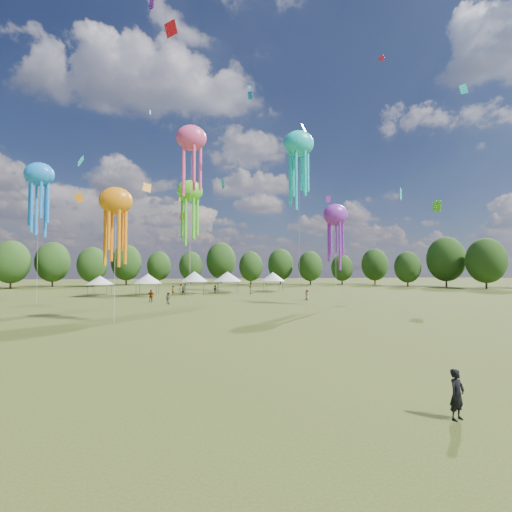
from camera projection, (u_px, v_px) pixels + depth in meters
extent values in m
plane|color=#384416|center=(238.00, 397.00, 13.22)|extent=(300.00, 300.00, 0.00)
imported|color=black|center=(457.00, 395.00, 11.30)|extent=(0.70, 0.58, 1.64)
imported|color=gray|center=(168.00, 298.00, 47.24)|extent=(0.97, 0.97, 1.59)
imported|color=gray|center=(181.00, 288.00, 70.76)|extent=(0.66, 0.91, 1.73)
imported|color=gray|center=(250.00, 290.00, 65.64)|extent=(0.88, 0.94, 1.55)
imported|color=gray|center=(215.00, 289.00, 68.24)|extent=(1.15, 0.92, 1.55)
imported|color=gray|center=(151.00, 296.00, 49.62)|extent=(1.11, 0.49, 1.88)
imported|color=gray|center=(183.00, 290.00, 63.98)|extent=(1.56, 0.57, 1.65)
imported|color=gray|center=(173.00, 291.00, 62.41)|extent=(0.45, 0.66, 1.76)
imported|color=gray|center=(307.00, 295.00, 53.65)|extent=(0.87, 0.95, 1.62)
cylinder|color=#47474C|center=(87.00, 291.00, 61.72)|extent=(0.08, 0.08, 1.86)
cylinder|color=#47474C|center=(93.00, 289.00, 64.97)|extent=(0.08, 0.08, 1.86)
cylinder|color=#47474C|center=(107.00, 290.00, 62.24)|extent=(0.08, 0.08, 1.86)
cylinder|color=#47474C|center=(111.00, 289.00, 65.49)|extent=(0.08, 0.08, 1.86)
cube|color=white|center=(100.00, 285.00, 63.64)|extent=(3.70, 3.70, 0.10)
cone|color=white|center=(100.00, 280.00, 63.67)|extent=(4.81, 4.81, 1.60)
cylinder|color=#47474C|center=(136.00, 290.00, 62.49)|extent=(0.08, 0.08, 2.05)
cylinder|color=#47474C|center=(139.00, 289.00, 66.00)|extent=(0.08, 0.08, 2.05)
cylinder|color=#47474C|center=(156.00, 290.00, 63.05)|extent=(0.08, 0.08, 2.05)
cylinder|color=#47474C|center=(159.00, 288.00, 66.56)|extent=(0.08, 0.08, 2.05)
cube|color=white|center=(148.00, 283.00, 64.56)|extent=(3.96, 3.96, 0.10)
cone|color=white|center=(148.00, 278.00, 64.60)|extent=(5.14, 5.14, 1.75)
cylinder|color=#47474C|center=(184.00, 288.00, 64.48)|extent=(0.08, 0.08, 2.29)
cylinder|color=#47474C|center=(185.00, 287.00, 68.01)|extent=(0.08, 0.08, 2.29)
cylinder|color=#47474C|center=(204.00, 288.00, 65.04)|extent=(0.08, 0.08, 2.29)
cylinder|color=#47474C|center=(204.00, 287.00, 68.57)|extent=(0.08, 0.08, 2.29)
cube|color=white|center=(194.00, 282.00, 66.57)|extent=(3.98, 3.98, 0.10)
cone|color=white|center=(194.00, 276.00, 66.60)|extent=(5.17, 5.17, 1.96)
cylinder|color=#47474C|center=(218.00, 288.00, 66.88)|extent=(0.08, 0.08, 2.25)
cylinder|color=#47474C|center=(217.00, 287.00, 70.74)|extent=(0.08, 0.08, 2.25)
cylinder|color=#47474C|center=(238.00, 288.00, 67.49)|extent=(0.08, 0.08, 2.25)
cylinder|color=#47474C|center=(236.00, 287.00, 71.35)|extent=(0.08, 0.08, 2.25)
cube|color=white|center=(228.00, 281.00, 69.16)|extent=(4.31, 4.31, 0.10)
cone|color=white|center=(228.00, 276.00, 69.19)|extent=(5.61, 5.61, 1.93)
cylinder|color=#47474C|center=(266.00, 287.00, 71.35)|extent=(0.08, 0.08, 2.15)
cylinder|color=#47474C|center=(263.00, 286.00, 74.81)|extent=(0.08, 0.08, 2.15)
cylinder|color=#47474C|center=(283.00, 287.00, 71.90)|extent=(0.08, 0.08, 2.15)
cylinder|color=#47474C|center=(279.00, 286.00, 75.36)|extent=(0.08, 0.08, 2.15)
cube|color=white|center=(273.00, 281.00, 73.40)|extent=(3.91, 3.91, 0.10)
cone|color=white|center=(273.00, 277.00, 73.43)|extent=(5.08, 5.08, 1.85)
ellipsoid|color=#59EA26|center=(190.00, 191.00, 55.43)|extent=(4.11, 2.88, 3.49)
cylinder|color=beige|center=(190.00, 245.00, 55.12)|extent=(0.03, 0.03, 17.45)
ellipsoid|color=#FE4A86|center=(191.00, 138.00, 51.20)|extent=(4.51, 3.15, 3.83)
cylinder|color=beige|center=(191.00, 219.00, 50.77)|extent=(0.03, 0.03, 24.43)
ellipsoid|color=purple|center=(335.00, 215.00, 45.60)|extent=(3.36, 2.35, 2.86)
cylinder|color=beige|center=(336.00, 260.00, 45.38)|extent=(0.03, 0.03, 12.09)
ellipsoid|color=#1B86F8|center=(39.00, 174.00, 50.33)|extent=(4.11, 2.88, 3.49)
cylinder|color=beige|center=(38.00, 238.00, 50.00)|extent=(0.03, 0.03, 18.75)
ellipsoid|color=orange|center=(116.00, 201.00, 31.96)|extent=(3.01, 2.11, 2.56)
cylinder|color=beige|center=(115.00, 261.00, 31.76)|extent=(0.03, 0.03, 11.27)
ellipsoid|color=#19D7D2|center=(299.00, 144.00, 68.80)|extent=(6.09, 4.26, 5.18)
cylinder|color=beige|center=(299.00, 218.00, 68.28)|extent=(0.03, 0.03, 30.00)
cube|color=#1B86F8|center=(250.00, 95.00, 47.94)|extent=(0.68, 0.95, 1.08)
cube|color=#19D7D2|center=(223.00, 184.00, 80.38)|extent=(0.82, 1.77, 2.34)
cube|color=#FE4A86|center=(295.00, 160.00, 72.77)|extent=(0.70, 0.71, 1.06)
cube|color=purple|center=(152.00, 3.00, 39.88)|extent=(0.71, 1.05, 1.51)
cube|color=red|center=(183.00, 216.00, 64.55)|extent=(1.14, 0.61, 1.50)
cube|color=#1B86F8|center=(150.00, 112.00, 74.25)|extent=(0.26, 0.84, 1.02)
cube|color=#19D7D2|center=(464.00, 89.00, 44.13)|extent=(1.17, 0.26, 1.38)
cube|color=red|center=(171.00, 29.00, 50.45)|extent=(2.10, 1.10, 2.73)
cube|color=orange|center=(147.00, 188.00, 74.76)|extent=(1.71, 1.52, 2.32)
cube|color=#59EA26|center=(304.00, 129.00, 70.09)|extent=(1.86, 1.51, 2.46)
cube|color=#19D7D2|center=(401.00, 194.00, 70.47)|extent=(1.31, 1.38, 2.35)
cube|color=purple|center=(328.00, 199.00, 83.00)|extent=(1.26, 0.63, 1.54)
cube|color=red|center=(382.00, 58.00, 43.59)|extent=(0.58, 0.84, 0.92)
cube|color=orange|center=(79.00, 198.00, 68.83)|extent=(1.67, 0.89, 2.05)
cube|color=yellow|center=(181.00, 199.00, 65.85)|extent=(0.63, 0.84, 1.16)
cube|color=#59EA26|center=(437.00, 206.00, 53.33)|extent=(0.74, 1.41, 1.78)
cube|color=#1B86F8|center=(249.00, 87.00, 76.19)|extent=(0.82, 0.51, 0.96)
cube|color=#19D7D2|center=(81.00, 161.00, 45.09)|extent=(0.80, 1.45, 1.46)
cylinder|color=#38281C|center=(11.00, 282.00, 83.05)|extent=(0.44, 0.44, 3.36)
ellipsoid|color=#234115|center=(11.00, 262.00, 83.22)|extent=(8.40, 8.40, 10.51)
cylinder|color=#38281C|center=(52.00, 280.00, 91.28)|extent=(0.44, 0.44, 3.41)
ellipsoid|color=#234115|center=(53.00, 262.00, 91.46)|extent=(8.53, 8.53, 10.66)
cylinder|color=#38281C|center=(92.00, 281.00, 92.39)|extent=(0.44, 0.44, 3.07)
ellipsoid|color=#234115|center=(92.00, 265.00, 92.55)|extent=(7.66, 7.66, 9.58)
cylinder|color=#38281C|center=(126.00, 279.00, 101.72)|extent=(0.44, 0.44, 3.43)
ellipsoid|color=#234115|center=(126.00, 262.00, 101.89)|extent=(8.58, 8.58, 10.73)
cylinder|color=#38281C|center=(159.00, 279.00, 108.63)|extent=(0.44, 0.44, 2.95)
ellipsoid|color=#234115|center=(159.00, 266.00, 108.78)|extent=(7.37, 7.37, 9.21)
cylinder|color=#38281C|center=(191.00, 279.00, 106.36)|extent=(0.44, 0.44, 2.89)
ellipsoid|color=#234115|center=(191.00, 266.00, 106.51)|extent=(7.23, 7.23, 9.04)
cylinder|color=#38281C|center=(221.00, 277.00, 112.26)|extent=(0.44, 0.44, 3.84)
ellipsoid|color=#234115|center=(221.00, 261.00, 112.45)|extent=(9.60, 9.60, 11.99)
cylinder|color=#38281C|center=(251.00, 280.00, 102.63)|extent=(0.44, 0.44, 2.84)
ellipsoid|color=#234115|center=(251.00, 266.00, 102.78)|extent=(7.11, 7.11, 8.89)
cylinder|color=#38281C|center=(281.00, 279.00, 106.73)|extent=(0.44, 0.44, 3.16)
ellipsoid|color=#234115|center=(281.00, 264.00, 106.89)|extent=(7.91, 7.91, 9.88)
cylinder|color=#38281C|center=(310.00, 280.00, 102.27)|extent=(0.44, 0.44, 2.88)
ellipsoid|color=#234115|center=(310.00, 266.00, 102.41)|extent=(7.21, 7.21, 9.01)
cylinder|color=#38281C|center=(342.00, 280.00, 105.89)|extent=(0.44, 0.44, 2.63)
ellipsoid|color=#234115|center=(342.00, 268.00, 106.02)|extent=(6.57, 6.57, 8.22)
cylinder|color=#38281C|center=(375.00, 279.00, 103.84)|extent=(0.44, 0.44, 3.13)
ellipsoid|color=#234115|center=(375.00, 265.00, 104.00)|extent=(7.81, 7.81, 9.77)
cylinder|color=#38281C|center=(408.00, 281.00, 92.56)|extent=(0.44, 0.44, 2.72)
ellipsoid|color=#234115|center=(407.00, 267.00, 92.70)|extent=(6.80, 6.80, 8.50)
cylinder|color=#38281C|center=(446.00, 280.00, 91.19)|extent=(0.44, 0.44, 3.81)
ellipsoid|color=#234115|center=(446.00, 259.00, 91.38)|extent=(9.52, 9.52, 11.90)
cylinder|color=#38281C|center=(486.00, 281.00, 82.75)|extent=(0.44, 0.44, 3.51)
ellipsoid|color=#234115|center=(486.00, 261.00, 82.92)|extent=(8.78, 8.78, 10.97)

